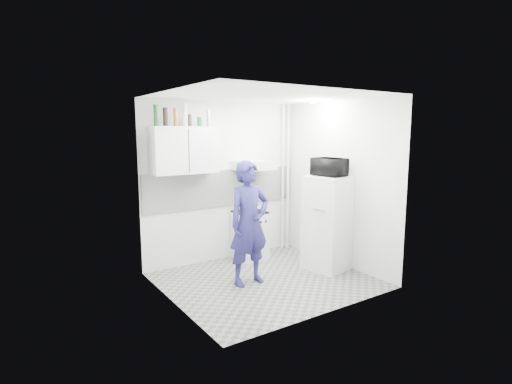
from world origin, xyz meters
TOP-DOWN VIEW (x-y plane):
  - floor at (0.00, 0.00)m, footprint 2.80×2.80m
  - ceiling at (0.00, 0.00)m, footprint 2.80×2.80m
  - wall_back at (0.00, 1.25)m, footprint 2.80×0.00m
  - wall_left at (-1.40, 0.00)m, footprint 0.00×2.60m
  - wall_right at (1.40, 0.00)m, footprint 0.00×2.60m
  - person at (-0.25, 0.06)m, footprint 0.65×0.44m
  - stove at (0.37, 1.00)m, footprint 0.49×0.49m
  - fridge at (1.10, -0.10)m, footprint 0.71×0.71m
  - stove_top at (0.37, 1.00)m, footprint 0.47×0.47m
  - saucepan at (0.37, 1.07)m, footprint 0.17×0.17m
  - microwave at (1.10, -0.10)m, footprint 0.53×0.39m
  - bottle_a at (-1.16, 1.07)m, footprint 0.07×0.07m
  - bottle_b at (-1.02, 1.07)m, footprint 0.07×0.07m
  - bottle_c at (-0.87, 1.07)m, footprint 0.06×0.06m
  - bottle_d at (-0.72, 1.07)m, footprint 0.08×0.08m
  - canister_a at (-0.65, 1.07)m, footprint 0.07×0.07m
  - canister_b at (-0.49, 1.07)m, footprint 0.07×0.07m
  - bottle_e at (-0.34, 1.07)m, footprint 0.06×0.06m
  - upper_cabinet at (-0.75, 1.07)m, footprint 1.00×0.35m
  - range_hood at (0.45, 1.00)m, footprint 0.60×0.50m
  - backsplash at (0.00, 1.24)m, footprint 2.74×0.03m
  - pipe_a at (1.30, 1.17)m, footprint 0.05×0.05m
  - pipe_b at (1.18, 1.17)m, footprint 0.04×0.04m
  - ceiling_spot_fixture at (1.00, 0.20)m, footprint 0.10×0.10m

SIDE VIEW (x-z plane):
  - floor at x=0.00m, z-range 0.00..0.00m
  - stove at x=0.37m, z-range 0.00..0.78m
  - fridge at x=1.10m, z-range 0.00..1.46m
  - stove_top at x=0.37m, z-range 0.78..0.81m
  - saucepan at x=0.37m, z-range 0.81..0.90m
  - person at x=-0.25m, z-range 0.00..1.73m
  - backsplash at x=0.00m, z-range 0.90..1.50m
  - wall_left at x=-1.40m, z-range 0.00..2.60m
  - wall_right at x=1.40m, z-range 0.00..2.60m
  - pipe_a at x=1.30m, z-range 0.00..2.60m
  - pipe_b at x=1.18m, z-range 0.00..2.60m
  - wall_back at x=0.00m, z-range -0.10..2.70m
  - range_hood at x=0.45m, z-range 1.50..1.64m
  - microwave at x=1.10m, z-range 1.46..1.73m
  - upper_cabinet at x=-0.75m, z-range 1.50..2.20m
  - canister_b at x=-0.49m, z-range 2.20..2.34m
  - canister_a at x=-0.65m, z-range 2.20..2.38m
  - bottle_e at x=-0.34m, z-range 2.20..2.46m
  - bottle_c at x=-0.87m, z-range 2.20..2.46m
  - bottle_b at x=-1.02m, z-range 2.20..2.47m
  - bottle_a at x=-1.16m, z-range 2.20..2.50m
  - bottle_d at x=-0.72m, z-range 2.20..2.55m
  - ceiling_spot_fixture at x=1.00m, z-range 2.56..2.58m
  - ceiling at x=0.00m, z-range 2.60..2.60m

